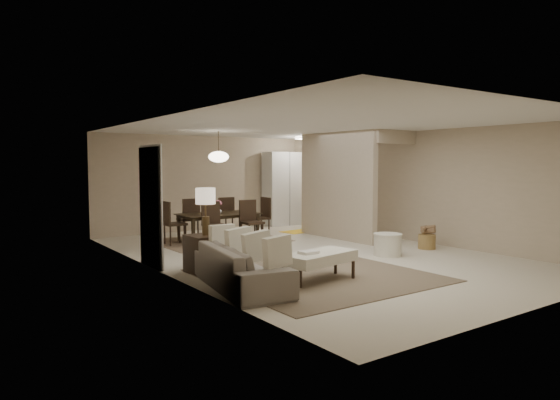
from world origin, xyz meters
TOP-DOWN VIEW (x-y plane):
  - floor at (0.00, 0.00)m, footprint 9.00×9.00m
  - ceiling at (0.00, 0.00)m, footprint 9.00×9.00m
  - back_wall at (0.00, 4.50)m, footprint 6.00×0.00m
  - left_wall at (-3.00, 0.00)m, footprint 0.00×9.00m
  - right_wall at (3.00, 0.00)m, footprint 0.00×9.00m
  - partition at (1.80, 1.25)m, footprint 0.15×2.50m
  - doorway at (-2.97, 0.60)m, footprint 0.04×0.90m
  - pantry_cabinet at (2.35, 4.15)m, footprint 1.20×0.55m
  - flush_light at (2.30, 3.20)m, footprint 0.44×0.44m
  - living_rug at (-1.08, -1.56)m, footprint 3.20×3.20m
  - sofa at (-2.45, -1.56)m, footprint 2.16×1.15m
  - ottoman_bench at (-1.28, -1.86)m, footprint 1.30×0.77m
  - side_table at (-2.40, -0.35)m, footprint 0.58×0.58m
  - table_lamp at (-2.40, -0.35)m, footprint 0.32×0.32m
  - round_pouf at (1.12, -1.00)m, footprint 0.54×0.54m
  - wicker_basket at (2.37, -0.93)m, footprint 0.43×0.43m
  - dining_rug at (-0.63, 2.52)m, footprint 2.80×2.10m
  - dining_table at (-0.63, 2.52)m, footprint 1.81×1.04m
  - dining_chairs at (-0.63, 2.52)m, footprint 2.57×1.88m
  - vase at (-0.63, 2.52)m, footprint 0.15×0.15m
  - yellow_mat at (1.83, 2.71)m, footprint 1.01×0.67m
  - pendant_light at (-0.63, 2.52)m, footprint 0.46×0.46m

SIDE VIEW (x-z plane):
  - floor at x=0.00m, z-range 0.00..0.00m
  - living_rug at x=-1.08m, z-range 0.00..0.01m
  - dining_rug at x=-0.63m, z-range 0.00..0.01m
  - yellow_mat at x=1.83m, z-range 0.00..0.01m
  - wicker_basket at x=2.37m, z-range 0.00..0.30m
  - round_pouf at x=1.12m, z-range 0.00..0.42m
  - sofa at x=-2.45m, z-range 0.00..0.60m
  - side_table at x=-2.40m, z-range 0.00..0.61m
  - dining_table at x=-0.63m, z-range 0.00..0.63m
  - ottoman_bench at x=-1.28m, z-range 0.13..0.57m
  - dining_chairs at x=-0.63m, z-range 0.00..0.95m
  - vase at x=-0.63m, z-range 0.63..0.76m
  - doorway at x=-2.97m, z-range 0.00..2.04m
  - pantry_cabinet at x=2.35m, z-range 0.00..2.10m
  - table_lamp at x=-2.40m, z-range 0.79..1.55m
  - back_wall at x=0.00m, z-range -1.75..4.25m
  - left_wall at x=-3.00m, z-range -3.25..5.75m
  - right_wall at x=3.00m, z-range -3.25..5.75m
  - partition at x=1.80m, z-range 0.00..2.50m
  - pendant_light at x=-0.63m, z-range 1.57..2.27m
  - flush_light at x=2.30m, z-range 2.44..2.48m
  - ceiling at x=0.00m, z-range 2.50..2.50m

